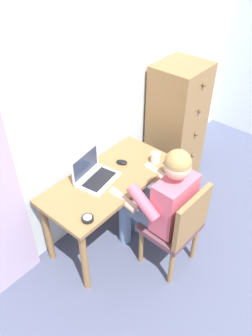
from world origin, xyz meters
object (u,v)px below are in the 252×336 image
at_px(laptop, 94,174).
at_px(desk, 110,188).
at_px(dresser, 176,126).
at_px(desk_clock, 88,219).
at_px(chair, 178,226).
at_px(coffee_mug, 155,158).
at_px(person_seated, 161,199).
at_px(computer_mouse, 122,162).

bearing_deg(laptop, desk, -45.50).
xyz_separation_m(dresser, desk_clock, (-1.56, -0.27, 0.06)).
distance_m(chair, desk_clock, 0.74).
bearing_deg(desk, chair, -80.21).
bearing_deg(coffee_mug, person_seated, -136.64).
distance_m(person_seated, laptop, 0.59).
bearing_deg(laptop, computer_mouse, -7.41).
relative_size(person_seated, computer_mouse, 11.97).
bearing_deg(laptop, chair, -74.78).
relative_size(chair, coffee_mug, 7.33).
bearing_deg(dresser, desk_clock, -170.20).
bearing_deg(chair, laptop, 105.22).
bearing_deg(laptop, person_seated, -69.57).
distance_m(dresser, computer_mouse, 0.90).
distance_m(dresser, desk_clock, 1.58).
relative_size(desk, person_seated, 1.00).
bearing_deg(person_seated, dresser, 27.75).
xyz_separation_m(laptop, computer_mouse, (0.31, -0.04, -0.04)).
distance_m(laptop, desk_clock, 0.46).
bearing_deg(desk, coffee_mug, -20.38).
relative_size(desk, laptop, 3.20).
distance_m(dresser, coffee_mug, 0.73).
height_order(dresser, computer_mouse, dresser).
bearing_deg(chair, dresser, 35.23).
bearing_deg(laptop, coffee_mug, -25.71).
bearing_deg(desk_clock, laptop, 39.06).
distance_m(desk, chair, 0.66).
xyz_separation_m(desk_clock, coffee_mug, (0.87, 0.04, 0.03)).
bearing_deg(computer_mouse, desk_clock, 177.36).
relative_size(laptop, coffee_mug, 3.12).
height_order(person_seated, desk_clock, person_seated).
distance_m(desk, laptop, 0.21).
xyz_separation_m(desk, dresser, (1.11, 0.07, 0.07)).
bearing_deg(person_seated, computer_mouse, 78.48).
distance_m(chair, coffee_mug, 0.63).
bearing_deg(person_seated, chair, -91.54).
height_order(desk, chair, chair).
bearing_deg(desk, desk_clock, -155.78).
relative_size(dresser, computer_mouse, 13.39).
xyz_separation_m(computer_mouse, desk_clock, (-0.66, -0.25, -0.00)).
xyz_separation_m(chair, desk_clock, (-0.55, 0.44, 0.23)).
xyz_separation_m(chair, laptop, (-0.20, 0.73, 0.27)).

